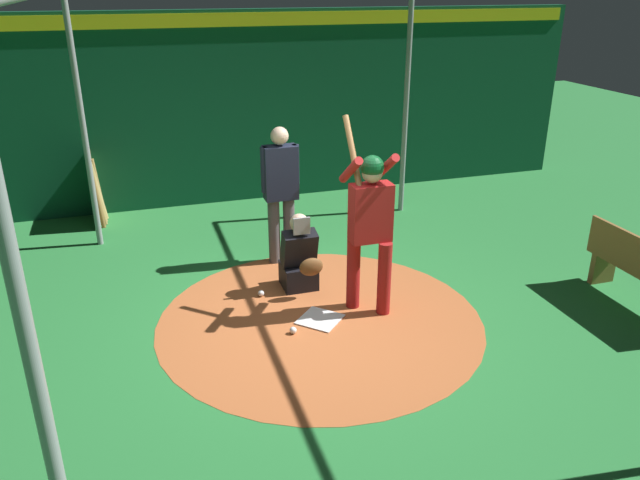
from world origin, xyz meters
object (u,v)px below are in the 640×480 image
at_px(baseball_0, 298,281).
at_px(baseball_2, 293,330).
at_px(batter, 370,219).
at_px(baseball_1, 261,293).
at_px(umpire, 281,188).
at_px(catcher, 300,260).
at_px(bat_rack, 95,187).
at_px(home_plate, 320,319).

distance_m(baseball_0, baseball_2, 1.15).
xyz_separation_m(batter, baseball_1, (-0.65, -1.07, -1.04)).
bearing_deg(umpire, catcher, 0.81).
xyz_separation_m(baseball_0, baseball_1, (0.18, -0.49, 0.00)).
relative_size(catcher, bat_rack, 0.81).
xyz_separation_m(catcher, baseball_0, (-0.10, -0.01, -0.33)).
distance_m(umpire, bat_rack, 3.41).
height_order(home_plate, catcher, catcher).
distance_m(home_plate, baseball_1, 0.88).
bearing_deg(umpire, home_plate, 0.14).
distance_m(batter, baseball_0, 1.45).
bearing_deg(umpire, baseball_1, -28.49).
distance_m(catcher, baseball_2, 1.11).
distance_m(bat_rack, baseball_2, 4.72).
relative_size(home_plate, batter, 0.20).
relative_size(batter, catcher, 2.22).
distance_m(batter, bat_rack, 4.98).
bearing_deg(baseball_2, catcher, 159.92).
bearing_deg(baseball_1, bat_rack, -151.20).
distance_m(catcher, umpire, 1.04).
distance_m(batter, catcher, 1.17).
xyz_separation_m(batter, bat_rack, (-3.99, -2.91, -0.60)).
height_order(batter, umpire, batter).
bearing_deg(catcher, batter, 38.28).
height_order(bat_rack, baseball_0, bat_rack).
distance_m(home_plate, batter, 1.22).
height_order(home_plate, umpire, umpire).
bearing_deg(catcher, baseball_0, -175.97).
height_order(baseball_0, baseball_2, same).
xyz_separation_m(catcher, baseball_1, (0.08, -0.50, -0.33)).
bearing_deg(baseball_1, batter, 58.84).
bearing_deg(baseball_2, umpire, 169.08).
distance_m(bat_rack, baseball_1, 3.84).
bearing_deg(baseball_0, baseball_2, -18.01).
relative_size(batter, baseball_1, 28.68).
distance_m(home_plate, umpire, 1.91).
height_order(bat_rack, baseball_1, bat_rack).
relative_size(home_plate, baseball_0, 5.68).
bearing_deg(bat_rack, batter, 36.10).
height_order(umpire, baseball_2, umpire).
bearing_deg(baseball_1, catcher, 98.67).
height_order(home_plate, baseball_1, baseball_1).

